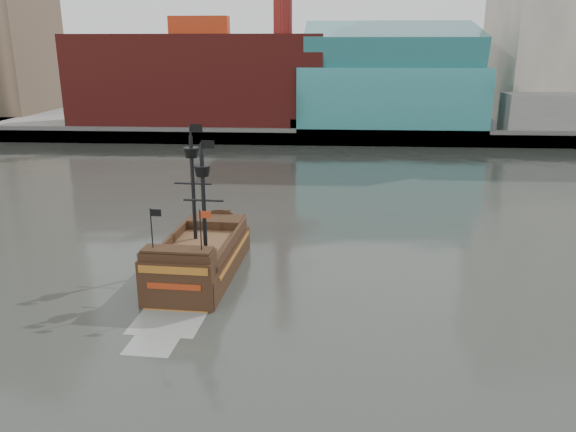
{
  "coord_description": "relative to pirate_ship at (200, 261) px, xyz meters",
  "views": [
    {
      "loc": [
        -0.38,
        -26.52,
        15.15
      ],
      "look_at": [
        -2.83,
        10.16,
        4.0
      ],
      "focal_mm": 35.0,
      "sensor_mm": 36.0,
      "label": 1
    }
  ],
  "objects": [
    {
      "name": "promenade_far",
      "position": [
        8.79,
        83.08,
        0.01
      ],
      "size": [
        220.0,
        60.0,
        2.0
      ],
      "primitive_type": "cube",
      "color": "slate",
      "rests_on": "ground"
    },
    {
      "name": "ground",
      "position": [
        8.79,
        -8.92,
        -0.99
      ],
      "size": [
        400.0,
        400.0,
        0.0
      ],
      "primitive_type": "plane",
      "color": "#272A25",
      "rests_on": "ground"
    },
    {
      "name": "pirate_ship",
      "position": [
        0.0,
        0.0,
        0.0
      ],
      "size": [
        5.31,
        14.8,
        10.91
      ],
      "rotation": [
        0.0,
        0.0,
        -0.06
      ],
      "color": "black",
      "rests_on": "ground"
    },
    {
      "name": "seawall",
      "position": [
        8.79,
        53.58,
        0.31
      ],
      "size": [
        220.0,
        1.0,
        2.6
      ],
      "primitive_type": "cube",
      "color": "#4C4C49",
      "rests_on": "ground"
    }
  ]
}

